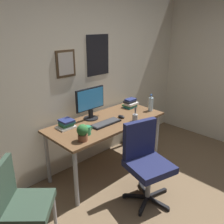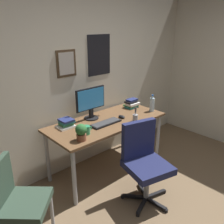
{
  "view_description": "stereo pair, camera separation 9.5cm",
  "coord_description": "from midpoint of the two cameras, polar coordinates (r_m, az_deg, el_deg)",
  "views": [
    {
      "loc": [
        -1.98,
        -0.47,
        1.98
      ],
      "look_at": [
        0.06,
        1.61,
        0.9
      ],
      "focal_mm": 38.37,
      "sensor_mm": 36.0,
      "label": 1
    },
    {
      "loc": [
        -1.91,
        -0.54,
        1.98
      ],
      "look_at": [
        0.06,
        1.61,
        0.9
      ],
      "focal_mm": 38.37,
      "sensor_mm": 36.0,
      "label": 2
    }
  ],
  "objects": [
    {
      "name": "wall_back",
      "position": [
        3.36,
        -6.32,
        8.53
      ],
      "size": [
        4.4,
        0.1,
        2.6
      ],
      "color": "beige",
      "rests_on": "ground_plane"
    },
    {
      "name": "potted_plant",
      "position": [
        2.67,
        -6.36,
        -4.68
      ],
      "size": [
        0.13,
        0.13,
        0.2
      ],
      "color": "brown",
      "rests_on": "desk"
    },
    {
      "name": "computer_mouse",
      "position": [
        3.31,
        3.15,
        -1.13
      ],
      "size": [
        0.06,
        0.11,
        0.04
      ],
      "color": "black",
      "rests_on": "desk"
    },
    {
      "name": "monitor",
      "position": [
        3.23,
        -4.26,
        2.42
      ],
      "size": [
        0.46,
        0.2,
        0.43
      ],
      "color": "black",
      "rests_on": "desk"
    },
    {
      "name": "book_stack_left",
      "position": [
        3.06,
        -10.0,
        -2.67
      ],
      "size": [
        0.22,
        0.17,
        0.11
      ],
      "color": "silver",
      "rests_on": "desk"
    },
    {
      "name": "pen_cup",
      "position": [
        3.2,
        6.4,
        -1.32
      ],
      "size": [
        0.07,
        0.07,
        0.2
      ],
      "color": "#9EA0A5",
      "rests_on": "desk"
    },
    {
      "name": "book_stack_right",
      "position": [
        3.73,
        5.44,
        1.99
      ],
      "size": [
        0.21,
        0.18,
        0.13
      ],
      "color": "#26727A",
      "rests_on": "desk"
    },
    {
      "name": "water_bottle",
      "position": [
        3.6,
        10.26,
        1.82
      ],
      "size": [
        0.07,
        0.07,
        0.25
      ],
      "color": "silver",
      "rests_on": "desk"
    },
    {
      "name": "office_chair",
      "position": [
        2.82,
        8.61,
        -10.95
      ],
      "size": [
        0.58,
        0.58,
        0.95
      ],
      "color": "#1E234C",
      "rests_on": "ground_plane"
    },
    {
      "name": "desk",
      "position": [
        3.26,
        -0.36,
        -3.32
      ],
      "size": [
        1.64,
        0.73,
        0.75
      ],
      "color": "brown",
      "rests_on": "ground_plane"
    },
    {
      "name": "side_chair",
      "position": [
        2.43,
        -20.74,
        -18.77
      ],
      "size": [
        0.59,
        0.59,
        0.88
      ],
      "color": "#334738",
      "rests_on": "ground_plane"
    },
    {
      "name": "coffee_mug_near",
      "position": [
        2.84,
        -5.13,
        -4.28
      ],
      "size": [
        0.13,
        0.09,
        0.1
      ],
      "color": "#2D8C59",
      "rests_on": "desk"
    },
    {
      "name": "keyboard",
      "position": [
        3.12,
        -0.6,
        -2.64
      ],
      "size": [
        0.43,
        0.15,
        0.03
      ],
      "color": "black",
      "rests_on": "desk"
    }
  ]
}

